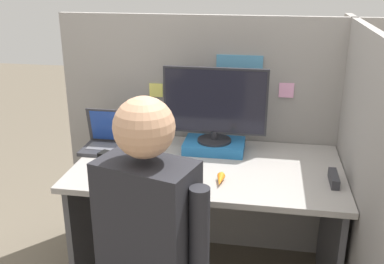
# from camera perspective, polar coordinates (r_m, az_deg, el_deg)

# --- Properties ---
(cubicle_panel_back) EXTENTS (1.89, 0.05, 1.47)m
(cubicle_panel_back) POSITION_cam_1_polar(r_m,az_deg,el_deg) (2.74, 3.23, -0.79)
(cubicle_panel_back) COLOR gray
(cubicle_panel_back) RESTS_ON ground
(cubicle_panel_right) EXTENTS (0.04, 1.43, 1.47)m
(cubicle_panel_right) POSITION_cam_1_polar(r_m,az_deg,el_deg) (2.32, 19.75, -6.14)
(cubicle_panel_right) COLOR gray
(cubicle_panel_right) RESTS_ON ground
(desk) EXTENTS (1.39, 0.77, 0.74)m
(desk) POSITION_cam_1_polar(r_m,az_deg,el_deg) (2.44, 1.99, -8.21)
(desk) COLOR #9E9993
(desk) RESTS_ON ground
(paper_box) EXTENTS (0.34, 0.22, 0.06)m
(paper_box) POSITION_cam_1_polar(r_m,az_deg,el_deg) (2.53, 2.83, -1.77)
(paper_box) COLOR #236BAD
(paper_box) RESTS_ON desk
(monitor) EXTENTS (0.57, 0.19, 0.42)m
(monitor) POSITION_cam_1_polar(r_m,az_deg,el_deg) (2.45, 2.94, 3.56)
(monitor) COLOR #232328
(monitor) RESTS_ON paper_box
(laptop) EXTENTS (0.34, 0.21, 0.22)m
(laptop) POSITION_cam_1_polar(r_m,az_deg,el_deg) (2.57, -9.89, -1.28)
(laptop) COLOR #2D2D33
(laptop) RESTS_ON desk
(mouse) EXTENTS (0.07, 0.05, 0.04)m
(mouse) POSITION_cam_1_polar(r_m,az_deg,el_deg) (2.34, -4.42, -3.96)
(mouse) COLOR black
(mouse) RESTS_ON desk
(stapler) EXTENTS (0.04, 0.16, 0.05)m
(stapler) POSITION_cam_1_polar(r_m,az_deg,el_deg) (2.26, 17.56, -5.67)
(stapler) COLOR #2D2D33
(stapler) RESTS_ON desk
(carrot_toy) EXTENTS (0.04, 0.12, 0.04)m
(carrot_toy) POSITION_cam_1_polar(r_m,az_deg,el_deg) (2.16, 3.61, -6.08)
(carrot_toy) COLOR orange
(carrot_toy) RESTS_ON desk
(person) EXTENTS (0.46, 0.45, 1.32)m
(person) POSITION_cam_1_polar(r_m,az_deg,el_deg) (1.65, -5.49, -14.59)
(person) COLOR #282D4C
(person) RESTS_ON ground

